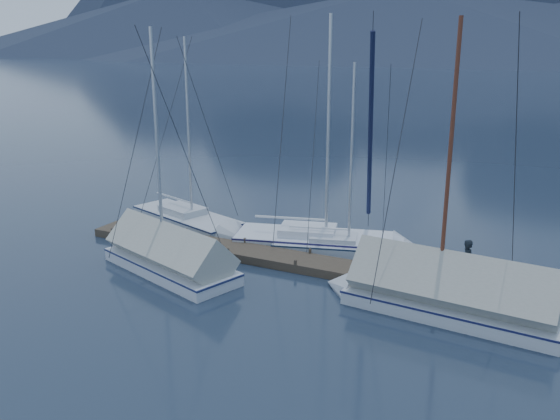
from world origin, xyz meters
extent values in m
plane|color=black|center=(0.00, 0.00, 0.00)|extent=(1000.00, 1000.00, 0.00)
cone|color=#192133|center=(-180.00, 250.00, 17.50)|extent=(364.00, 364.00, 35.00)
cone|color=#192133|center=(-60.00, 240.00, 15.00)|extent=(416.00, 416.00, 30.00)
cube|color=#382D23|center=(0.00, 2.00, 0.17)|extent=(18.00, 1.50, 0.34)
cube|color=black|center=(-6.00, 2.00, -0.05)|extent=(3.00, 1.30, 0.30)
cube|color=black|center=(0.00, 2.00, -0.05)|extent=(3.00, 1.30, 0.30)
cube|color=black|center=(6.00, 2.00, -0.05)|extent=(3.00, 1.30, 0.30)
cylinder|color=#382D23|center=(-8.00, 2.70, 0.35)|extent=(0.12, 0.12, 0.35)
cylinder|color=#382D23|center=(-8.00, 1.30, 0.35)|extent=(0.12, 0.12, 0.35)
cylinder|color=#382D23|center=(-5.00, 2.70, 0.35)|extent=(0.12, 0.12, 0.35)
cylinder|color=#382D23|center=(-5.00, 1.30, 0.35)|extent=(0.12, 0.12, 0.35)
cylinder|color=#382D23|center=(-2.00, 2.70, 0.35)|extent=(0.12, 0.12, 0.35)
cylinder|color=#382D23|center=(-2.00, 1.30, 0.35)|extent=(0.12, 0.12, 0.35)
cylinder|color=#382D23|center=(1.00, 2.70, 0.35)|extent=(0.12, 0.12, 0.35)
cylinder|color=#382D23|center=(1.00, 1.30, 0.35)|extent=(0.12, 0.12, 0.35)
cylinder|color=#382D23|center=(4.00, 2.70, 0.35)|extent=(0.12, 0.12, 0.35)
cylinder|color=#382D23|center=(4.00, 1.30, 0.35)|extent=(0.12, 0.12, 0.35)
cylinder|color=#382D23|center=(7.00, 2.70, 0.35)|extent=(0.12, 0.12, 0.35)
cylinder|color=#382D23|center=(7.00, 1.30, 0.35)|extent=(0.12, 0.12, 0.35)
cube|color=#B8BDC5|center=(-6.42, 4.79, 0.12)|extent=(6.54, 3.90, 0.68)
cube|color=#B8BDC5|center=(-6.42, 4.79, -0.19)|extent=(5.37, 2.72, 0.31)
cube|color=#162043|center=(-6.42, 4.79, 0.41)|extent=(6.61, 3.94, 0.06)
cone|color=#B8BDC5|center=(-3.03, 3.68, 0.12)|extent=(1.70, 2.24, 1.99)
cube|color=#B8BDC5|center=(-6.71, 4.89, 0.62)|extent=(2.52, 2.05, 0.31)
cylinder|color=#B2B7BF|center=(-6.03, 4.67, 4.60)|extent=(0.12, 0.12, 8.28)
cylinder|color=#B2B7BF|center=(-7.40, 5.12, 1.09)|extent=(2.68, 0.96, 0.09)
cylinder|color=#26262B|center=(-4.55, 4.18, 4.60)|extent=(1.00, 2.98, 8.28)
cube|color=silver|center=(0.48, 4.49, 0.14)|extent=(7.16, 3.95, 0.75)
cube|color=silver|center=(0.48, 4.49, -0.20)|extent=(5.91, 2.70, 0.34)
cube|color=#1E194B|center=(0.48, 4.49, 0.45)|extent=(7.23, 3.99, 0.07)
cone|color=silver|center=(4.26, 5.51, 0.14)|extent=(1.77, 2.43, 2.18)
cube|color=silver|center=(0.15, 4.41, 0.68)|extent=(2.71, 2.15, 0.34)
cylinder|color=#B2B7BF|center=(0.92, 4.61, 5.05)|extent=(0.14, 0.14, 9.07)
cylinder|color=#B2B7BF|center=(-0.62, 4.20, 1.19)|extent=(2.98, 0.89, 0.10)
cylinder|color=#26262B|center=(2.56, 5.05, 5.05)|extent=(0.91, 3.32, 9.08)
cube|color=silver|center=(1.65, 4.35, 0.11)|extent=(5.81, 3.27, 0.61)
cube|color=silver|center=(1.65, 4.35, -0.17)|extent=(4.79, 2.25, 0.28)
cube|color=#172A46|center=(1.65, 4.35, 0.37)|extent=(5.86, 3.31, 0.06)
cone|color=silver|center=(4.71, 5.22, 0.11)|extent=(1.45, 1.97, 1.76)
cube|color=silver|center=(1.39, 4.28, 0.55)|extent=(2.21, 1.76, 0.28)
cylinder|color=#B2B7BF|center=(2.01, 4.46, 4.09)|extent=(0.11, 0.11, 7.35)
cylinder|color=#B2B7BF|center=(0.77, 4.10, 0.97)|extent=(2.41, 0.76, 0.08)
cylinder|color=#26262B|center=(3.33, 4.83, 4.09)|extent=(0.78, 2.68, 7.36)
cube|color=silver|center=(7.02, 0.39, 0.13)|extent=(6.97, 2.97, 0.72)
cube|color=silver|center=(7.02, 0.39, -0.20)|extent=(5.87, 1.81, 0.33)
cube|color=#191D4C|center=(7.02, 0.39, 0.44)|extent=(7.04, 3.00, 0.07)
cone|color=silver|center=(3.14, 0.72, 0.13)|extent=(1.40, 2.41, 2.32)
cylinder|color=#592819|center=(6.58, 0.43, 4.88)|extent=(0.13, 0.13, 8.77)
cylinder|color=#592819|center=(8.11, 0.30, 1.15)|extent=(3.06, 0.36, 0.10)
cylinder|color=#26262B|center=(4.89, 0.57, 4.88)|extent=(0.31, 3.41, 8.78)
cube|color=#9C9C92|center=(7.02, 0.39, 0.93)|extent=(6.64, 2.99, 2.46)
cube|color=silver|center=(-3.33, -0.74, 0.13)|extent=(6.36, 3.91, 0.71)
cube|color=silver|center=(-3.33, -0.74, -0.19)|extent=(5.21, 2.71, 0.32)
cube|color=navy|center=(-3.33, -0.74, 0.43)|extent=(6.42, 3.95, 0.06)
cone|color=silver|center=(-6.63, 0.35, 0.13)|extent=(1.76, 2.32, 2.05)
cylinder|color=#B2B7BF|center=(-3.74, -0.60, 4.76)|extent=(0.13, 0.13, 8.56)
cylinder|color=#B2B7BF|center=(-2.31, -1.07, 1.12)|extent=(2.59, 0.93, 0.10)
cylinder|color=#26262B|center=(-5.16, -0.13, 4.76)|extent=(0.97, 2.88, 8.57)
cube|color=#A3A499|center=(-3.33, -0.74, 0.91)|extent=(6.09, 3.85, 2.18)
imported|color=black|center=(7.16, 2.15, 1.18)|extent=(0.61, 0.72, 1.67)
camera|label=1|loc=(9.81, -17.89, 8.59)|focal=38.00mm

